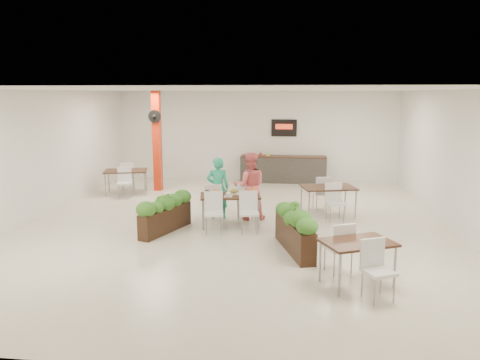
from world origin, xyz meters
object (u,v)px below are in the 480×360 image
(side_table_b, at_px, (328,191))
(side_table_c, at_px, (358,249))
(diner_man, at_px, (218,188))
(planter_right, at_px, (295,227))
(planter_left, at_px, (165,211))
(red_column, at_px, (157,140))
(service_counter, at_px, (283,168))
(diner_woman, at_px, (250,186))
(side_table_a, at_px, (126,174))
(main_table, at_px, (230,200))

(side_table_b, height_order, side_table_c, same)
(diner_man, height_order, planter_right, diner_man)
(diner_man, xyz_separation_m, planter_left, (-0.99, -1.33, -0.28))
(red_column, distance_m, service_counter, 4.56)
(diner_man, bearing_deg, planter_right, 119.04)
(diner_woman, distance_m, side_table_b, 2.09)
(planter_right, bearing_deg, side_table_b, 73.91)
(red_column, xyz_separation_m, side_table_a, (-0.84, -0.64, -1.01))
(planter_left, xyz_separation_m, side_table_a, (-2.34, 3.87, 0.14))
(service_counter, xyz_separation_m, diner_man, (-1.51, -5.04, 0.29))
(red_column, relative_size, diner_woman, 1.90)
(service_counter, relative_size, planter_left, 1.78)
(side_table_b, bearing_deg, planter_left, -166.17)
(main_table, xyz_separation_m, side_table_b, (2.39, 1.29, 0.00))
(red_column, height_order, side_table_c, red_column)
(service_counter, distance_m, main_table, 5.81)
(diner_woman, relative_size, side_table_b, 1.01)
(main_table, distance_m, diner_woman, 0.80)
(main_table, relative_size, side_table_b, 1.09)
(red_column, bearing_deg, planter_right, -51.27)
(diner_woman, xyz_separation_m, planter_right, (1.13, -2.33, -0.34))
(service_counter, distance_m, planter_left, 6.85)
(red_column, distance_m, side_table_c, 8.98)
(main_table, xyz_separation_m, diner_woman, (0.41, 0.66, 0.21))
(planter_left, xyz_separation_m, side_table_b, (3.77, 1.97, 0.15))
(side_table_b, bearing_deg, planter_right, -119.83)
(service_counter, bearing_deg, red_column, -155.00)
(diner_woman, relative_size, planter_right, 0.90)
(main_table, bearing_deg, diner_woman, 58.10)
(red_column, xyz_separation_m, planter_right, (4.42, -5.51, -1.14))
(service_counter, relative_size, side_table_b, 1.79)
(service_counter, distance_m, side_table_a, 5.45)
(main_table, bearing_deg, planter_right, -47.44)
(diner_man, xyz_separation_m, side_table_c, (2.95, -3.90, -0.16))
(diner_man, relative_size, planter_left, 0.92)
(planter_left, height_order, side_table_a, side_table_a)
(service_counter, relative_size, diner_woman, 1.78)
(service_counter, xyz_separation_m, side_table_b, (1.27, -4.41, 0.15))
(planter_right, height_order, side_table_b, planter_right)
(diner_man, xyz_separation_m, diner_woman, (0.80, 0.00, 0.07))
(service_counter, height_order, side_table_b, service_counter)
(main_table, distance_m, side_table_c, 4.13)
(main_table, height_order, planter_right, planter_right)
(planter_left, bearing_deg, main_table, 26.07)
(side_table_c, bearing_deg, planter_left, 122.05)
(service_counter, bearing_deg, side_table_a, -152.65)
(side_table_a, bearing_deg, diner_woman, -46.12)
(diner_man, distance_m, planter_left, 1.69)
(red_column, distance_m, planter_right, 7.15)
(planter_right, height_order, side_table_c, planter_right)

